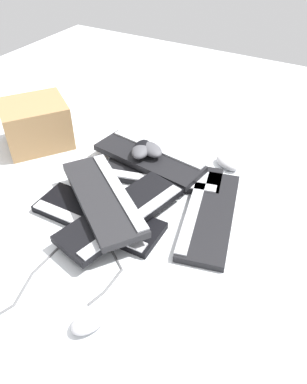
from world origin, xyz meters
name	(u,v)px	position (x,y,z in m)	size (l,w,h in m)	color
ground_plane	(157,220)	(0.00, 0.00, 0.00)	(3.20, 3.20, 0.00)	silver
keyboard_0	(209,214)	(0.14, 0.10, 0.01)	(0.25, 0.46, 0.03)	black
keyboard_1	(162,175)	(-0.10, 0.21, 0.01)	(0.46, 0.26, 0.03)	black
keyboard_2	(98,217)	(-0.17, -0.10, 0.01)	(0.44, 0.16, 0.03)	black
keyboard_3	(122,214)	(-0.09, -0.07, 0.04)	(0.25, 0.46, 0.03)	black
keyboard_4	(149,157)	(-0.17, 0.25, 0.04)	(0.46, 0.21, 0.03)	black
keyboard_5	(103,197)	(-0.17, -0.06, 0.07)	(0.44, 0.38, 0.03)	#232326
mouse_0	(151,149)	(-0.17, 0.25, 0.08)	(0.11, 0.07, 0.04)	#4C4C51
mouse_1	(141,150)	(-0.20, 0.23, 0.08)	(0.11, 0.07, 0.04)	#4C4C51
mouse_2	(142,148)	(-0.20, 0.24, 0.08)	(0.11, 0.07, 0.04)	black
mouse_3	(227,162)	(0.09, 0.40, 0.02)	(0.11, 0.07, 0.04)	#B7B7BC
mouse_4	(91,319)	(0.04, -0.41, 0.02)	(0.11, 0.07, 0.04)	#B7B7BC
cable_0	(101,250)	(-0.08, -0.20, 0.00)	(0.28, 0.26, 0.01)	#59595B
cardboard_box	(36,124)	(-0.66, 0.16, 0.09)	(0.23, 0.25, 0.18)	#9E774C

